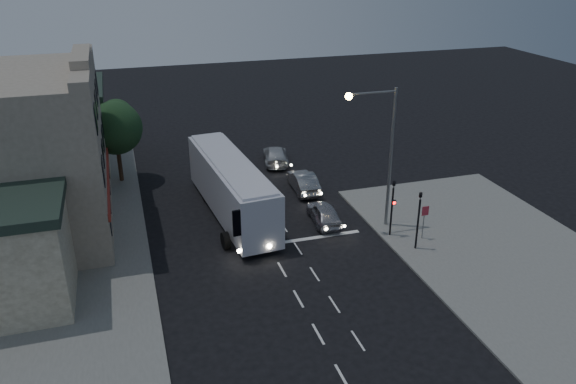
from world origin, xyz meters
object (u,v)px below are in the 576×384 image
object	(u,v)px
car_sedan_a	(303,182)
traffic_signal_side	(419,214)
car_sedan_b	(276,155)
traffic_signal_main	(393,201)
car_suv	(324,213)
regulatory_sign	(424,217)
streetlight	(382,143)
street_tree	(115,125)
tour_bus	(231,186)

from	to	relation	value
car_sedan_a	traffic_signal_side	size ratio (longest dim) A/B	1.07
car_sedan_a	car_sedan_b	distance (m)	6.19
car_sedan_a	traffic_signal_side	xyz separation A→B (m)	(3.63, -10.40, 1.70)
traffic_signal_main	car_suv	bearing A→B (deg)	137.48
car_sedan_b	regulatory_sign	distance (m)	16.43
car_sedan_b	streetlight	distance (m)	14.44
traffic_signal_main	street_tree	world-z (taller)	street_tree
car_sedan_a	car_sedan_b	bearing A→B (deg)	-83.64
regulatory_sign	traffic_signal_main	bearing A→B (deg)	149.16
car_sedan_b	street_tree	world-z (taller)	street_tree
streetlight	car_suv	bearing A→B (deg)	152.24
tour_bus	streetlight	distance (m)	10.37
tour_bus	car_sedan_a	bearing A→B (deg)	17.32
tour_bus	car_sedan_b	world-z (taller)	tour_bus
car_sedan_b	traffic_signal_side	distance (m)	17.15
street_tree	car_sedan_a	bearing A→B (deg)	-24.34
regulatory_sign	tour_bus	bearing A→B (deg)	146.36
car_sedan_a	traffic_signal_main	bearing A→B (deg)	112.15
traffic_signal_side	car_sedan_a	bearing A→B (deg)	109.26
streetlight	traffic_signal_side	bearing A→B (deg)	-74.30
tour_bus	streetlight	world-z (taller)	streetlight
car_sedan_b	car_suv	bearing A→B (deg)	101.96
traffic_signal_side	regulatory_sign	bearing A→B (deg)	43.92
traffic_signal_side	street_tree	bearing A→B (deg)	135.50
streetlight	car_sedan_a	bearing A→B (deg)	110.93
traffic_signal_main	regulatory_sign	world-z (taller)	traffic_signal_main
car_suv	regulatory_sign	bearing A→B (deg)	145.59
tour_bus	traffic_signal_side	world-z (taller)	traffic_signal_side
car_sedan_a	traffic_signal_main	xyz separation A→B (m)	(2.93, -8.42, 1.70)
regulatory_sign	street_tree	distance (m)	23.40
car_sedan_b	traffic_signal_side	size ratio (longest dim) A/B	1.15
car_sedan_b	regulatory_sign	bearing A→B (deg)	119.69
traffic_signal_side	regulatory_sign	distance (m)	1.61
regulatory_sign	street_tree	size ratio (longest dim) A/B	0.35
car_sedan_b	regulatory_sign	world-z (taller)	regulatory_sign
regulatory_sign	streetlight	xyz separation A→B (m)	(-1.96, 2.44, 4.14)
tour_bus	car_sedan_a	xyz separation A→B (m)	(5.89, 2.43, -1.39)
traffic_signal_main	traffic_signal_side	distance (m)	2.10
car_suv	traffic_signal_side	bearing A→B (deg)	133.16
traffic_signal_main	street_tree	distance (m)	21.38
regulatory_sign	traffic_signal_side	bearing A→B (deg)	-136.08
traffic_signal_side	car_sedan_b	bearing A→B (deg)	103.57
regulatory_sign	street_tree	bearing A→B (deg)	138.92
car_suv	traffic_signal_side	world-z (taller)	traffic_signal_side
traffic_signal_main	traffic_signal_side	xyz separation A→B (m)	(0.70, -1.98, 0.00)
regulatory_sign	streetlight	size ratio (longest dim) A/B	0.24
car_sedan_b	street_tree	distance (m)	13.08
tour_bus	street_tree	bearing A→B (deg)	125.10
tour_bus	traffic_signal_main	world-z (taller)	traffic_signal_main
traffic_signal_main	traffic_signal_side	world-z (taller)	same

